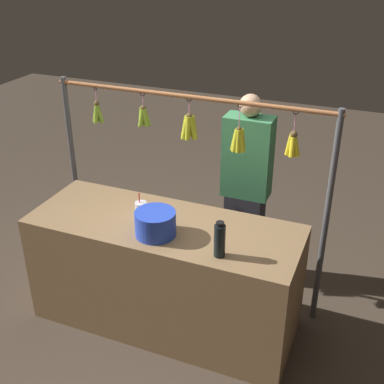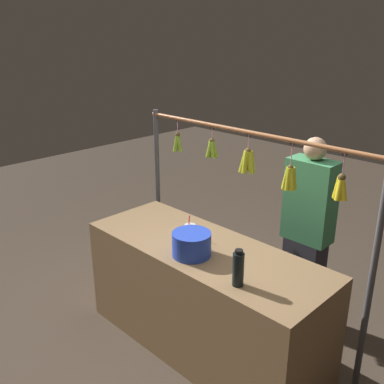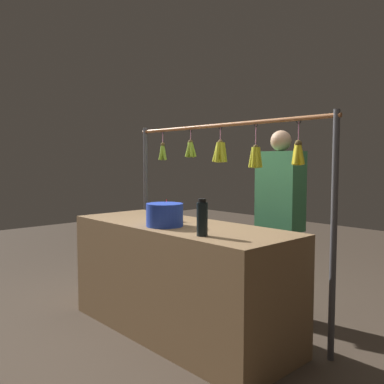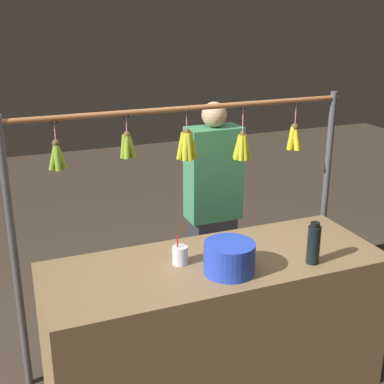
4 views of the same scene
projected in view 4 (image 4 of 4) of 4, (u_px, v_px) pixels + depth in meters
market_counter at (215, 327)px, 3.18m from camera, size 1.95×0.73×0.87m
display_rack at (190, 181)px, 3.34m from camera, size 2.17×0.13×1.70m
water_bottle at (314, 244)px, 2.97m from camera, size 0.07×0.07×0.25m
blue_bucket at (229, 258)px, 2.88m from camera, size 0.28×0.28×0.17m
drink_cup at (180, 255)px, 2.99m from camera, size 0.09×0.09×0.18m
vendor_person at (213, 213)px, 3.91m from camera, size 0.38×0.21×1.61m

